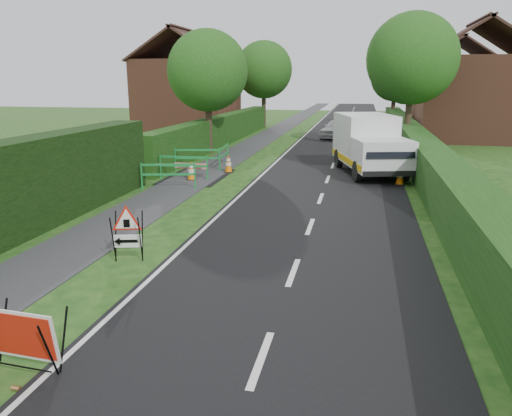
{
  "coord_description": "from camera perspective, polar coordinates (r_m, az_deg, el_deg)",
  "views": [
    {
      "loc": [
        3.78,
        -8.94,
        4.02
      ],
      "look_at": [
        1.39,
        2.38,
        1.03
      ],
      "focal_mm": 35.0,
      "sensor_mm": 36.0,
      "label": 1
    }
  ],
  "objects": [
    {
      "name": "traffic_cone_2",
      "position": [
        24.31,
        14.71,
        5.41
      ],
      "size": [
        0.38,
        0.38,
        0.79
      ],
      "color": "black",
      "rests_on": "ground"
    },
    {
      "name": "traffic_cone_1",
      "position": [
        22.42,
        14.68,
        4.68
      ],
      "size": [
        0.38,
        0.38,
        0.79
      ],
      "color": "black",
      "rests_on": "ground"
    },
    {
      "name": "traffic_cone_0",
      "position": [
        20.4,
        16.14,
        3.65
      ],
      "size": [
        0.38,
        0.38,
        0.79
      ],
      "color": "black",
      "rests_on": "ground"
    },
    {
      "name": "hedge_west_far",
      "position": [
        32.41,
        -3.92,
        7.3
      ],
      "size": [
        1.0,
        24.0,
        1.8
      ],
      "primitive_type": "cube",
      "color": "#14380F",
      "rests_on": "ground"
    },
    {
      "name": "red_rect_sign",
      "position": [
        7.92,
        -25.07,
        -13.18
      ],
      "size": [
        1.11,
        0.71,
        0.91
      ],
      "rotation": [
        0.0,
        0.0,
        -0.07
      ],
      "color": "black",
      "rests_on": "ground"
    },
    {
      "name": "ped_barrier_2",
      "position": [
        22.99,
        -6.71,
        5.89
      ],
      "size": [
        2.09,
        0.81,
        1.0
      ],
      "rotation": [
        0.0,
        0.0,
        0.23
      ],
      "color": "#178235",
      "rests_on": "ground"
    },
    {
      "name": "road_surface",
      "position": [
        44.14,
        10.34,
        9.01
      ],
      "size": [
        6.0,
        90.0,
        0.02
      ],
      "primitive_type": "cube",
      "color": "black",
      "rests_on": "ground"
    },
    {
      "name": "ground",
      "position": [
        10.51,
        -10.28,
        -8.26
      ],
      "size": [
        120.0,
        120.0,
        0.0
      ],
      "primitive_type": "plane",
      "color": "#153F12",
      "rests_on": "ground"
    },
    {
      "name": "ped_barrier_0",
      "position": [
        19.13,
        -10.01,
        4.04
      ],
      "size": [
        2.08,
        0.84,
        1.0
      ],
      "rotation": [
        0.0,
        0.0,
        0.25
      ],
      "color": "#178235",
      "rests_on": "ground"
    },
    {
      "name": "footpath",
      "position": [
        44.64,
        3.18,
        9.28
      ],
      "size": [
        2.0,
        90.0,
        0.02
      ],
      "primitive_type": "cube",
      "color": "#2D2D30",
      "rests_on": "ground"
    },
    {
      "name": "house_west",
      "position": [
        41.32,
        -7.76,
        12.78
      ],
      "size": [
        7.5,
        7.4,
        7.88
      ],
      "color": "brown",
      "rests_on": "ground"
    },
    {
      "name": "tree_fw",
      "position": [
        43.76,
        0.91,
        15.52
      ],
      "size": [
        4.8,
        4.8,
        7.24
      ],
      "color": "#2D2116",
      "rests_on": "ground"
    },
    {
      "name": "ped_barrier_3",
      "position": [
        23.86,
        -3.69,
        6.27
      ],
      "size": [
        0.5,
        2.08,
        1.0
      ],
      "rotation": [
        0.0,
        0.0,
        1.64
      ],
      "color": "#178235",
      "rests_on": "ground"
    },
    {
      "name": "works_van",
      "position": [
        22.52,
        12.8,
        7.26
      ],
      "size": [
        3.51,
        5.88,
        2.52
      ],
      "rotation": [
        0.0,
        0.0,
        0.27
      ],
      "color": "silver",
      "rests_on": "ground"
    },
    {
      "name": "hedge_east",
      "position": [
        25.41,
        17.97,
        4.66
      ],
      "size": [
        1.2,
        50.0,
        1.5
      ],
      "primitive_type": "cube",
      "color": "#14380F",
      "rests_on": "ground"
    },
    {
      "name": "tree_fe",
      "position": [
        47.01,
        15.6,
        14.2
      ],
      "size": [
        4.2,
        4.2,
        6.33
      ],
      "color": "#2D2116",
      "rests_on": "ground"
    },
    {
      "name": "tree_nw",
      "position": [
        28.22,
        -5.56,
        15.34
      ],
      "size": [
        4.4,
        4.4,
        6.7
      ],
      "color": "#2D2116",
      "rests_on": "ground"
    },
    {
      "name": "hatchback_car",
      "position": [
        36.06,
        9.37,
        8.97
      ],
      "size": [
        2.75,
        4.33,
        1.37
      ],
      "primitive_type": "imported",
      "rotation": [
        0.0,
        0.0,
        -0.3
      ],
      "color": "silver",
      "rests_on": "ground"
    },
    {
      "name": "litter_can",
      "position": [
        7.76,
        -25.72,
        -18.3
      ],
      "size": [
        0.12,
        0.07,
        0.07
      ],
      "primitive_type": "cylinder",
      "rotation": [
        0.0,
        1.57,
        0.0
      ],
      "color": "#BF7F4C",
      "rests_on": "ground"
    },
    {
      "name": "traffic_cone_3",
      "position": [
        20.72,
        -7.41,
        4.26
      ],
      "size": [
        0.38,
        0.38,
        0.79
      ],
      "color": "black",
      "rests_on": "ground"
    },
    {
      "name": "house_east_b",
      "position": [
        51.61,
        21.6,
        12.23
      ],
      "size": [
        7.5,
        7.4,
        7.88
      ],
      "color": "brown",
      "rests_on": "ground"
    },
    {
      "name": "redwhite_plank",
      "position": [
        21.6,
        -7.39,
        3.62
      ],
      "size": [
        1.5,
        0.09,
        0.25
      ],
      "primitive_type": "cube",
      "rotation": [
        0.0,
        0.0,
        -0.03
      ],
      "color": "red",
      "rests_on": "ground"
    },
    {
      "name": "tree_ne",
      "position": [
        31.07,
        17.44,
        15.96
      ],
      "size": [
        5.2,
        5.2,
        7.79
      ],
      "color": "#2D2116",
      "rests_on": "ground"
    },
    {
      "name": "triangle_sign",
      "position": [
        11.52,
        -14.69,
        -2.38
      ],
      "size": [
        0.93,
        0.93,
        1.11
      ],
      "rotation": [
        0.0,
        0.0,
        0.26
      ],
      "color": "black",
      "rests_on": "ground"
    },
    {
      "name": "ped_barrier_1",
      "position": [
        20.95,
        -8.28,
        5.0
      ],
      "size": [
        2.08,
        0.49,
        1.0
      ],
      "rotation": [
        0.0,
        0.0,
        0.07
      ],
      "color": "#178235",
      "rests_on": "ground"
    },
    {
      "name": "traffic_cone_4",
      "position": [
        22.28,
        -3.16,
        5.07
      ],
      "size": [
        0.38,
        0.38,
        0.79
      ],
      "color": "black",
      "rests_on": "ground"
    },
    {
      "name": "house_east_a",
      "position": [
        37.66,
        23.48,
        11.59
      ],
      "size": [
        7.5,
        7.4,
        7.88
      ],
      "color": "brown",
      "rests_on": "ground"
    }
  ]
}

